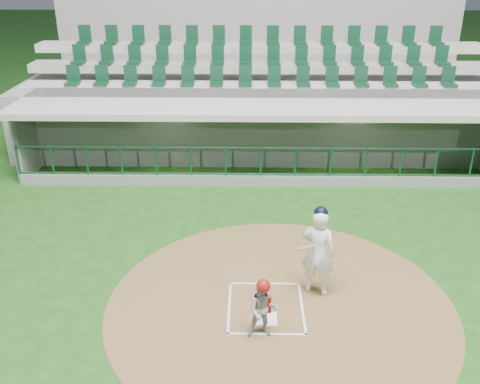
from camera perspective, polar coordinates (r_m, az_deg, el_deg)
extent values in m
plane|color=#194513|center=(11.51, 2.71, -11.33)|extent=(120.00, 120.00, 0.00)
cylinder|color=brown|center=(11.36, 4.28, -11.89)|extent=(7.20, 7.20, 0.01)
cube|color=white|center=(10.93, 2.81, -13.38)|extent=(0.43, 0.43, 0.02)
cube|color=white|center=(11.26, -1.15, -12.12)|extent=(0.05, 1.80, 0.01)
cube|color=white|center=(11.31, 6.64, -12.12)|extent=(0.05, 1.80, 0.01)
cube|color=white|center=(11.95, 2.64, -9.73)|extent=(1.55, 0.05, 0.01)
cube|color=white|center=(10.59, 2.88, -14.89)|extent=(1.55, 0.05, 0.01)
cube|color=gray|center=(18.34, 2.06, 1.04)|extent=(15.00, 3.00, 0.10)
cube|color=gray|center=(19.35, 2.04, 6.73)|extent=(15.00, 0.20, 2.70)
cube|color=#AFA99B|center=(19.17, 2.06, 7.33)|extent=(13.50, 0.04, 0.90)
cube|color=slate|center=(19.20, -20.95, 4.96)|extent=(0.20, 3.00, 2.70)
cube|color=#A7A397|center=(17.17, 2.21, 9.47)|extent=(15.40, 3.50, 0.20)
cube|color=slate|center=(16.64, 2.18, 1.14)|extent=(15.00, 0.15, 0.40)
cube|color=black|center=(16.09, 2.27, 6.30)|extent=(15.00, 0.01, 0.95)
cube|color=brown|center=(19.21, 2.02, 3.03)|extent=(12.75, 0.40, 0.45)
cube|color=white|center=(17.64, -7.73, 9.24)|extent=(1.30, 0.35, 0.04)
cube|color=white|center=(17.77, 12.03, 9.03)|extent=(1.30, 0.35, 0.04)
imported|color=maroon|center=(19.15, -10.40, 4.73)|extent=(1.32, 1.02, 1.80)
imported|color=#A91214|center=(18.92, -2.24, 4.71)|extent=(1.07, 0.63, 1.70)
imported|color=#B1131F|center=(18.58, 4.07, 4.15)|extent=(0.82, 0.56, 1.62)
imported|color=#B01912|center=(19.33, 14.37, 4.36)|extent=(1.64, 0.92, 1.69)
cube|color=gray|center=(20.85, 1.98, 8.89)|extent=(17.00, 6.50, 2.50)
cube|color=#ADA79C|center=(19.11, 2.10, 11.01)|extent=(16.60, 0.95, 0.30)
cube|color=gray|center=(19.92, 2.08, 13.18)|extent=(16.60, 0.95, 0.30)
cube|color=#A59E95|center=(20.76, 2.06, 15.18)|extent=(16.60, 0.95, 0.30)
cube|color=gray|center=(23.82, 1.91, 14.24)|extent=(17.00, 0.25, 5.05)
imported|color=white|center=(11.28, 8.33, -6.39)|extent=(0.84, 0.72, 1.96)
sphere|color=black|center=(10.84, 8.63, -2.22)|extent=(0.28, 0.28, 0.28)
cylinder|color=#A08449|center=(10.90, 7.26, -5.90)|extent=(0.58, 0.79, 0.39)
imported|color=#98979D|center=(10.21, 2.46, -12.47)|extent=(0.58, 0.45, 1.17)
sphere|color=maroon|center=(9.90, 2.51, -10.00)|extent=(0.26, 0.26, 0.26)
cube|color=#A01311|center=(10.31, 2.44, -11.86)|extent=(0.32, 0.10, 0.35)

